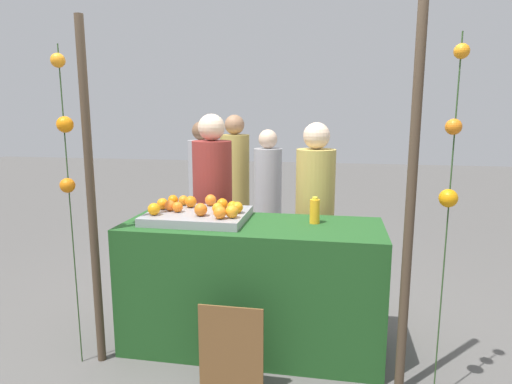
{
  "coord_description": "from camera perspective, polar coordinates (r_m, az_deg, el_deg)",
  "views": [
    {
      "loc": [
        0.56,
        -2.97,
        1.7
      ],
      "look_at": [
        0.0,
        0.15,
        1.12
      ],
      "focal_mm": 30.91,
      "sensor_mm": 36.0,
      "label": 1
    }
  ],
  "objects": [
    {
      "name": "vendor_left",
      "position": [
        3.88,
        -5.58,
        -3.37
      ],
      "size": [
        0.34,
        0.34,
        1.69
      ],
      "color": "maroon",
      "rests_on": "ground_plane"
    },
    {
      "name": "juice_bottle",
      "position": [
        3.14,
        7.61,
        -2.45
      ],
      "size": [
        0.07,
        0.07,
        0.19
      ],
      "color": "#F6A51E",
      "rests_on": "stall_counter"
    },
    {
      "name": "canopy_post_right",
      "position": [
        2.67,
        19.31,
        -2.31
      ],
      "size": [
        0.06,
        0.06,
        2.29
      ],
      "primitive_type": "cylinder",
      "color": "#473828",
      "rests_on": "ground_plane"
    },
    {
      "name": "orange_14",
      "position": [
        3.23,
        -3.05,
        -1.85
      ],
      "size": [
        0.07,
        0.07,
        0.07
      ],
      "primitive_type": "sphere",
      "color": "orange",
      "rests_on": "orange_tray"
    },
    {
      "name": "stall_counter",
      "position": [
        3.27,
        -0.48,
        -11.98
      ],
      "size": [
        1.83,
        0.7,
        0.92
      ],
      "primitive_type": "cube",
      "color": "#1E4C1E",
      "rests_on": "ground_plane"
    },
    {
      "name": "garland_strand_left",
      "position": [
        3.04,
        -23.55,
        6.95
      ],
      "size": [
        0.11,
        0.11,
        2.11
      ],
      "color": "#2D4C23",
      "rests_on": "ground_plane"
    },
    {
      "name": "orange_7",
      "position": [
        3.17,
        -2.44,
        -2.01
      ],
      "size": [
        0.08,
        0.08,
        0.08
      ],
      "primitive_type": "sphere",
      "color": "orange",
      "rests_on": "orange_tray"
    },
    {
      "name": "canopy_post_left",
      "position": [
        3.06,
        -20.55,
        -0.83
      ],
      "size": [
        0.06,
        0.06,
        2.29
      ],
      "primitive_type": "cylinder",
      "color": "#473828",
      "rests_on": "ground_plane"
    },
    {
      "name": "orange_9",
      "position": [
        3.0,
        -4.71,
        -2.68
      ],
      "size": [
        0.09,
        0.09,
        0.09
      ],
      "primitive_type": "sphere",
      "color": "orange",
      "rests_on": "orange_tray"
    },
    {
      "name": "orange_0",
      "position": [
        3.1,
        -7.17,
        -2.27
      ],
      "size": [
        0.09,
        0.09,
        0.09
      ],
      "primitive_type": "sphere",
      "color": "orange",
      "rests_on": "orange_tray"
    },
    {
      "name": "orange_2",
      "position": [
        3.24,
        -10.14,
        -1.94
      ],
      "size": [
        0.08,
        0.08,
        0.08
      ],
      "primitive_type": "sphere",
      "color": "orange",
      "rests_on": "orange_tray"
    },
    {
      "name": "ground_plane",
      "position": [
        3.47,
        -0.47,
        -19.06
      ],
      "size": [
        24.0,
        24.0,
        0.0
      ],
      "primitive_type": "plane",
      "color": "#565451"
    },
    {
      "name": "orange_5",
      "position": [
        3.3,
        -11.08,
        -1.74
      ],
      "size": [
        0.08,
        0.08,
        0.08
      ],
      "primitive_type": "sphere",
      "color": "orange",
      "rests_on": "orange_tray"
    },
    {
      "name": "orange_10",
      "position": [
        3.28,
        -4.4,
        -1.57
      ],
      "size": [
        0.09,
        0.09,
        0.09
      ],
      "primitive_type": "sphere",
      "color": "orange",
      "rests_on": "orange_tray"
    },
    {
      "name": "orange_4",
      "position": [
        3.48,
        -9.37,
        -1.07
      ],
      "size": [
        0.08,
        0.08,
        0.08
      ],
      "primitive_type": "sphere",
      "color": "orange",
      "rests_on": "orange_tray"
    },
    {
      "name": "vendor_right",
      "position": [
        3.76,
        7.56,
        -4.38
      ],
      "size": [
        0.32,
        0.32,
        1.62
      ],
      "color": "tan",
      "rests_on": "ground_plane"
    },
    {
      "name": "orange_12",
      "position": [
        3.16,
        -5.0,
        -2.11
      ],
      "size": [
        0.08,
        0.08,
        0.08
      ],
      "primitive_type": "sphere",
      "color": "orange",
      "rests_on": "orange_tray"
    },
    {
      "name": "orange_11",
      "position": [
        3.36,
        -12.0,
        -1.51
      ],
      "size": [
        0.08,
        0.08,
        0.08
      ],
      "primitive_type": "sphere",
      "color": "orange",
      "rests_on": "orange_tray"
    },
    {
      "name": "crowd_person_2",
      "position": [
        4.86,
        1.52,
        -1.49
      ],
      "size": [
        0.3,
        0.3,
        1.52
      ],
      "color": "#99999E",
      "rests_on": "ground_plane"
    },
    {
      "name": "orange_tray",
      "position": [
        3.25,
        -7.53,
        -3.08
      ],
      "size": [
        0.71,
        0.56,
        0.06
      ],
      "primitive_type": "cube",
      "color": "gray",
      "rests_on": "stall_counter"
    },
    {
      "name": "garland_strand_right",
      "position": [
        2.6,
        24.09,
        5.08
      ],
      "size": [
        0.1,
        0.1,
        2.11
      ],
      "color": "#2D4C23",
      "rests_on": "ground_plane"
    },
    {
      "name": "chalkboard_sign",
      "position": [
        2.85,
        -3.24,
        -19.77
      ],
      "size": [
        0.4,
        0.03,
        0.57
      ],
      "color": "brown",
      "rests_on": "ground_plane"
    },
    {
      "name": "orange_13",
      "position": [
        3.18,
        -13.08,
        -2.17
      ],
      "size": [
        0.09,
        0.09,
        0.09
      ],
      "primitive_type": "sphere",
      "color": "orange",
      "rests_on": "orange_tray"
    },
    {
      "name": "orange_6",
      "position": [
        3.43,
        -5.89,
        -1.06
      ],
      "size": [
        0.09,
        0.09,
        0.09
      ],
      "primitive_type": "sphere",
      "color": "orange",
      "rests_on": "orange_tray"
    },
    {
      "name": "orange_1",
      "position": [
        3.39,
        -8.45,
        -1.25
      ],
      "size": [
        0.09,
        0.09,
        0.09
      ],
      "primitive_type": "sphere",
      "color": "orange",
      "rests_on": "orange_tray"
    },
    {
      "name": "crowd_person_0",
      "position": [
        5.16,
        -2.72,
        -0.0
      ],
      "size": [
        0.33,
        0.33,
        1.67
      ],
      "color": "tan",
      "rests_on": "ground_plane"
    },
    {
      "name": "orange_3",
      "position": [
        3.5,
        -10.69,
        -1.02
      ],
      "size": [
        0.08,
        0.08,
        0.08
      ],
      "primitive_type": "sphere",
      "color": "orange",
      "rests_on": "orange_tray"
    },
    {
      "name": "orange_8",
      "position": [
        3.02,
        -3.15,
        -2.56
      ],
      "size": [
        0.09,
        0.09,
        0.09
      ],
      "primitive_type": "sphere",
      "color": "orange",
      "rests_on": "orange_tray"
    },
    {
      "name": "crowd_person_1",
      "position": [
        5.18,
        -6.9,
        -0.39
      ],
      "size": [
        0.32,
        0.32,
        1.6
      ],
      "color": "#99999E",
      "rests_on": "ground_plane"
    }
  ]
}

